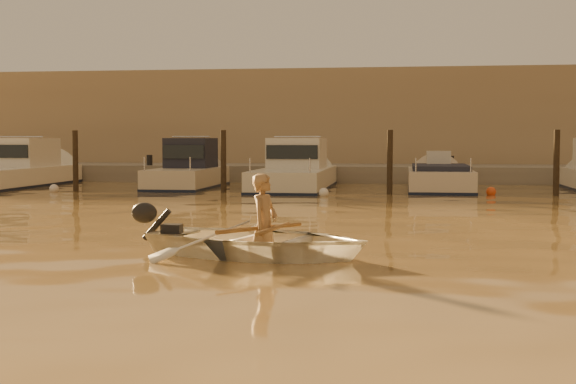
% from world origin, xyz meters
% --- Properties ---
extents(ground_plane, '(160.00, 160.00, 0.00)m').
position_xyz_m(ground_plane, '(0.00, 0.00, 0.00)').
color(ground_plane, olive).
rests_on(ground_plane, ground).
extents(dinghy, '(3.89, 3.21, 0.70)m').
position_xyz_m(dinghy, '(-1.84, 0.19, 0.23)').
color(dinghy, white).
rests_on(dinghy, ground_plane).
extents(person, '(0.50, 0.63, 1.52)m').
position_xyz_m(person, '(-1.75, 0.16, 0.46)').
color(person, '#98734C').
rests_on(person, dinghy).
extents(outboard_motor, '(0.97, 0.62, 0.70)m').
position_xyz_m(outboard_motor, '(-3.29, 0.58, 0.28)').
color(outboard_motor, black).
rests_on(outboard_motor, dinghy).
extents(oar_port, '(0.17, 2.10, 0.13)m').
position_xyz_m(oar_port, '(-1.60, 0.12, 0.42)').
color(oar_port, brown).
rests_on(oar_port, dinghy).
extents(oar_starboard, '(0.95, 1.93, 0.13)m').
position_xyz_m(oar_starboard, '(-1.79, 0.17, 0.42)').
color(oar_starboard, brown).
rests_on(oar_starboard, dinghy).
extents(moored_boat_0, '(2.41, 7.62, 1.75)m').
position_xyz_m(moored_boat_0, '(-13.85, 16.00, 0.62)').
color(moored_boat_0, white).
rests_on(moored_boat_0, ground_plane).
extents(moored_boat_1, '(1.91, 5.80, 1.75)m').
position_xyz_m(moored_boat_1, '(-7.31, 16.00, 0.62)').
color(moored_boat_1, beige).
rests_on(moored_boat_1, ground_plane).
extents(moored_boat_2, '(2.30, 7.70, 1.75)m').
position_xyz_m(moored_boat_2, '(-3.50, 16.00, 0.62)').
color(moored_boat_2, silver).
rests_on(moored_boat_2, ground_plane).
extents(moored_boat_3, '(2.06, 5.95, 0.95)m').
position_xyz_m(moored_boat_3, '(1.42, 16.00, 0.22)').
color(moored_boat_3, beige).
rests_on(moored_boat_3, ground_plane).
extents(piling_0, '(0.18, 0.18, 2.20)m').
position_xyz_m(piling_0, '(-10.50, 13.80, 0.90)').
color(piling_0, '#2D2319').
rests_on(piling_0, ground_plane).
extents(piling_1, '(0.18, 0.18, 2.20)m').
position_xyz_m(piling_1, '(-5.50, 13.80, 0.90)').
color(piling_1, '#2D2319').
rests_on(piling_1, ground_plane).
extents(piling_2, '(0.18, 0.18, 2.20)m').
position_xyz_m(piling_2, '(-0.20, 13.80, 0.90)').
color(piling_2, '#2D2319').
rests_on(piling_2, ground_plane).
extents(piling_3, '(0.18, 0.18, 2.20)m').
position_xyz_m(piling_3, '(4.80, 13.80, 0.90)').
color(piling_3, '#2D2319').
rests_on(piling_3, ground_plane).
extents(fender_a, '(0.30, 0.30, 0.30)m').
position_xyz_m(fender_a, '(-11.03, 13.28, 0.10)').
color(fender_a, silver).
rests_on(fender_a, ground_plane).
extents(fender_b, '(0.30, 0.30, 0.30)m').
position_xyz_m(fender_b, '(-7.85, 13.69, 0.10)').
color(fender_b, orange).
rests_on(fender_b, ground_plane).
extents(fender_c, '(0.30, 0.30, 0.30)m').
position_xyz_m(fender_c, '(-2.15, 12.65, 0.10)').
color(fender_c, white).
rests_on(fender_c, ground_plane).
extents(fender_d, '(0.30, 0.30, 0.30)m').
position_xyz_m(fender_d, '(2.90, 13.89, 0.10)').
color(fender_d, '#E54E1B').
rests_on(fender_d, ground_plane).
extents(quay, '(52.00, 4.00, 1.00)m').
position_xyz_m(quay, '(0.00, 21.50, 0.15)').
color(quay, gray).
rests_on(quay, ground_plane).
extents(waterfront_building, '(46.00, 7.00, 4.80)m').
position_xyz_m(waterfront_building, '(0.00, 27.00, 2.40)').
color(waterfront_building, '#9E8466').
rests_on(waterfront_building, quay).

